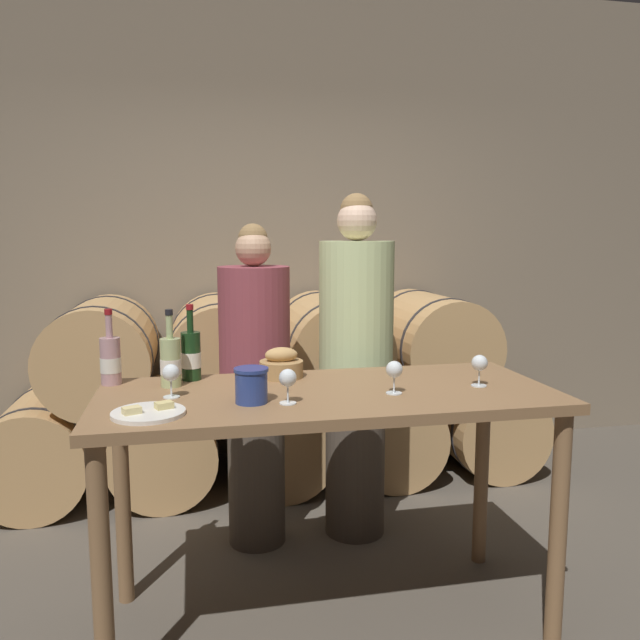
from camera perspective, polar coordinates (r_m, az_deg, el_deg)
The scene contains 16 objects.
ground_plane at distance 2.76m, azimuth 0.69°, elevation -25.75°, with size 10.00×10.00×0.00m, color #564F44.
stone_wall_back at distance 4.34m, azimuth -5.19°, elevation 8.80°, with size 10.00×0.12×3.20m.
barrel_stack at distance 3.91m, azimuth -4.06°, elevation -6.75°, with size 3.32×0.88×1.15m.
tasting_table at distance 2.40m, azimuth 0.72°, elevation -9.39°, with size 1.71×0.74×0.94m.
person_left at distance 3.06m, azimuth -5.94°, elevation -6.01°, with size 0.34×0.34×1.58m.
person_right at distance 3.13m, azimuth 3.30°, elevation -4.23°, with size 0.37×0.37×1.72m.
wine_bottle_red at distance 2.58m, azimuth -11.71°, elevation -3.16°, with size 0.08×0.08×0.31m.
wine_bottle_white at distance 2.48m, azimuth -13.51°, elevation -3.71°, with size 0.08×0.08×0.30m.
wine_bottle_rose at distance 2.58m, azimuth -18.61°, elevation -3.49°, with size 0.08×0.08×0.30m.
blue_crock at distance 2.20m, azimuth -6.30°, elevation -5.82°, with size 0.12×0.12×0.12m.
bread_basket at distance 2.58m, azimuth -3.55°, elevation -4.19°, with size 0.18×0.18×0.13m.
cheese_plate at distance 2.13m, azimuth -15.42°, elevation -8.15°, with size 0.24×0.24×0.04m.
wine_glass_far_left at distance 2.32m, azimuth -13.48°, elevation -4.83°, with size 0.06×0.06×0.12m.
wine_glass_left at distance 2.18m, azimuth -2.97°, elevation -5.44°, with size 0.06×0.06×0.12m.
wine_glass_center at distance 2.32m, azimuth 6.81°, elevation -4.63°, with size 0.06×0.06×0.12m.
wine_glass_right at distance 2.50m, azimuth 14.38°, elevation -3.94°, with size 0.06×0.06×0.12m.
Camera 1 is at (-0.49, -2.24, 1.53)m, focal length 35.00 mm.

